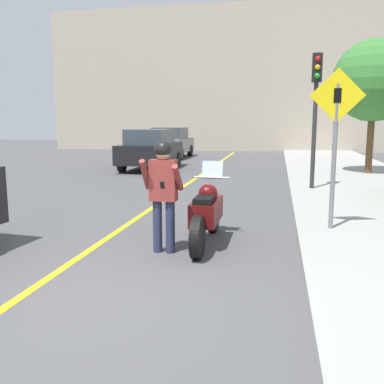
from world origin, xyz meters
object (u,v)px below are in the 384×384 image
Objects in this scene: motorcycle at (207,213)px; traffic_light at (316,96)px; person_biker at (163,185)px; crossing_sign at (335,134)px; parked_car_black at (151,149)px; street_tree at (374,81)px; parked_car_grey at (171,142)px.

traffic_light is at bearing 69.82° from motorcycle.
person_biker is 0.62× the size of crossing_sign.
traffic_light reaches higher than parked_car_black.
street_tree is 1.13× the size of parked_car_grey.
motorcycle is at bearing -110.18° from traffic_light.
crossing_sign is 4.80m from traffic_light.
person_biker is 0.46× the size of traffic_light.
street_tree is (2.31, 4.22, 0.74)m from traffic_light.
person_biker is at bearing -149.58° from crossing_sign.
street_tree reaches higher than parked_car_black.
motorcycle is at bearing -68.70° from parked_car_black.
traffic_light is 4.87m from street_tree.
crossing_sign is at bearing 30.42° from person_biker.
motorcycle is 0.81× the size of crossing_sign.
parked_car_grey is (-4.23, 17.24, -0.18)m from person_biker.
person_biker is 6.98m from traffic_light.
parked_car_black is at bearing 141.23° from traffic_light.
street_tree is 1.13× the size of parked_car_black.
crossing_sign reaches higher than person_biker.
person_biker is 11.82m from street_tree.
street_tree is at bearing 61.36° from traffic_light.
parked_car_black is (-6.23, 5.00, -1.83)m from traffic_light.
traffic_light reaches higher than parked_car_grey.
traffic_light is (2.08, 5.65, 2.18)m from motorcycle.
motorcycle is 17.32m from parked_car_grey.
street_tree is (4.94, 10.47, 2.38)m from person_biker.
parked_car_grey is at bearing 113.54° from crossing_sign.
parked_car_grey reaches higher than motorcycle.
street_tree reaches higher than crossing_sign.
traffic_light is 0.87× the size of parked_car_grey.
motorcycle is 0.53× the size of parked_car_grey.
person_biker reaches higher than parked_car_grey.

